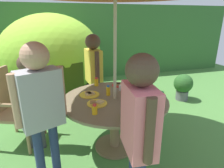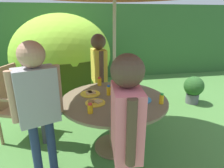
{
  "view_description": "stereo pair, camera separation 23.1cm",
  "coord_description": "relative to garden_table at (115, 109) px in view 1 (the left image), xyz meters",
  "views": [
    {
      "loc": [
        -0.63,
        -2.03,
        1.6
      ],
      "look_at": [
        -0.01,
        0.07,
        0.85
      ],
      "focal_mm": 30.99,
      "sensor_mm": 36.0,
      "label": 1
    },
    {
      "loc": [
        -0.41,
        -2.08,
        1.6
      ],
      "look_at": [
        -0.01,
        0.07,
        0.85
      ],
      "focal_mm": 30.99,
      "sensor_mm": 36.0,
      "label": 2
    }
  ],
  "objects": [
    {
      "name": "potted_plant",
      "position": [
        1.78,
        1.08,
        -0.23
      ],
      "size": [
        0.38,
        0.38,
        0.54
      ],
      "color": "#595960",
      "rests_on": "ground_plane"
    },
    {
      "name": "plate_center_front",
      "position": [
        0.31,
        -0.1,
        0.15
      ],
      "size": [
        0.23,
        0.23,
        0.03
      ],
      "color": "#338CD8",
      "rests_on": "garden_table"
    },
    {
      "name": "plate_near_left",
      "position": [
        0.19,
        0.43,
        0.15
      ],
      "size": [
        0.19,
        0.19,
        0.03
      ],
      "color": "red",
      "rests_on": "garden_table"
    },
    {
      "name": "hedge_backdrop",
      "position": [
        0.0,
        3.43,
        0.43
      ],
      "size": [
        9.0,
        0.7,
        1.94
      ],
      "primitive_type": "cube",
      "color": "#33602D",
      "rests_on": "ground_plane"
    },
    {
      "name": "juice_bottle_mid_right",
      "position": [
        -0.04,
        0.13,
        0.2
      ],
      "size": [
        0.05,
        0.05,
        0.13
      ],
      "color": "yellow",
      "rests_on": "garden_table"
    },
    {
      "name": "child_in_white_shirt",
      "position": [
        -0.95,
        0.28,
        0.23
      ],
      "size": [
        0.4,
        0.26,
        1.21
      ],
      "rotation": [
        0.0,
        0.0,
        -0.29
      ],
      "color": "#3F3F47",
      "rests_on": "ground_plane"
    },
    {
      "name": "juice_bottle_center_back",
      "position": [
        0.11,
        -0.07,
        0.2
      ],
      "size": [
        0.05,
        0.05,
        0.11
      ],
      "color": "yellow",
      "rests_on": "garden_table"
    },
    {
      "name": "dome_tent",
      "position": [
        -0.7,
        2.08,
        0.3
      ],
      "size": [
        2.64,
        2.64,
        1.69
      ],
      "rotation": [
        0.0,
        0.0,
        0.3
      ],
      "color": "#8CC633",
      "rests_on": "ground_plane"
    },
    {
      "name": "child_in_grey_shirt",
      "position": [
        -0.8,
        -0.31,
        0.36
      ],
      "size": [
        0.45,
        0.32,
        1.42
      ],
      "rotation": [
        0.0,
        0.0,
        0.37
      ],
      "color": "navy",
      "rests_on": "ground_plane"
    },
    {
      "name": "juice_bottle_front_edge",
      "position": [
        -0.31,
        -0.31,
        0.19
      ],
      "size": [
        0.06,
        0.06,
        0.11
      ],
      "color": "yellow",
      "rests_on": "garden_table"
    },
    {
      "name": "juice_bottle_back_edge",
      "position": [
        -0.11,
        0.51,
        0.2
      ],
      "size": [
        0.06,
        0.06,
        0.12
      ],
      "color": "yellow",
      "rests_on": "garden_table"
    },
    {
      "name": "cup_far",
      "position": [
        0.14,
        0.1,
        0.18
      ],
      "size": [
        0.06,
        0.06,
        0.07
      ],
      "primitive_type": "cylinder",
      "color": "#E04C47",
      "rests_on": "garden_table"
    },
    {
      "name": "snack_bowl",
      "position": [
        -0.01,
        -0.5,
        0.18
      ],
      "size": [
        0.15,
        0.15,
        0.09
      ],
      "color": "#66B259",
      "rests_on": "garden_table"
    },
    {
      "name": "cup_near",
      "position": [
        0.16,
        0.24,
        0.18
      ],
      "size": [
        0.06,
        0.06,
        0.07
      ],
      "primitive_type": "cylinder",
      "color": "white",
      "rests_on": "garden_table"
    },
    {
      "name": "plate_near_right",
      "position": [
        -0.23,
        -0.09,
        0.15
      ],
      "size": [
        0.23,
        0.23,
        0.03
      ],
      "color": "yellow",
      "rests_on": "garden_table"
    },
    {
      "name": "garden_table",
      "position": [
        0.0,
        0.0,
        0.0
      ],
      "size": [
        1.27,
        1.27,
        0.68
      ],
      "color": "brown",
      "rests_on": "ground_plane"
    },
    {
      "name": "wooden_chair",
      "position": [
        -1.25,
        0.49,
        0.01
      ],
      "size": [
        0.62,
        0.63,
        1.0
      ],
      "rotation": [
        0.0,
        0.0,
        1.2
      ],
      "color": "#93704C",
      "rests_on": "ground_plane"
    },
    {
      "name": "plate_far_right",
      "position": [
        -0.27,
        0.2,
        0.15
      ],
      "size": [
        0.25,
        0.25,
        0.03
      ],
      "color": "yellow",
      "rests_on": "garden_table"
    },
    {
      "name": "child_in_yellow_shirt",
      "position": [
        -0.08,
        0.88,
        0.34
      ],
      "size": [
        0.23,
        0.46,
        1.37
      ],
      "rotation": [
        0.0,
        0.0,
        -1.49
      ],
      "color": "#3F3F47",
      "rests_on": "ground_plane"
    },
    {
      "name": "child_in_pink_shirt",
      "position": [
        -0.08,
        -0.87,
        0.34
      ],
      "size": [
        0.23,
        0.46,
        1.38
      ],
      "rotation": [
        0.0,
        0.0,
        1.48
      ],
      "color": "navy",
      "rests_on": "ground_plane"
    },
    {
      "name": "juice_bottle_mid_left",
      "position": [
        0.13,
        -0.19,
        0.2
      ],
      "size": [
        0.06,
        0.06,
        0.13
      ],
      "color": "yellow",
      "rests_on": "garden_table"
    },
    {
      "name": "juice_bottle_far_left",
      "position": [
        0.49,
        -0.23,
        0.2
      ],
      "size": [
        0.05,
        0.05,
        0.12
      ],
      "color": "yellow",
      "rests_on": "garden_table"
    },
    {
      "name": "ground_plane",
      "position": [
        0.0,
        0.0,
        -0.55
      ],
      "size": [
        10.0,
        10.0,
        0.02
      ],
      "primitive_type": "cube",
      "color": "#477A38"
    }
  ]
}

